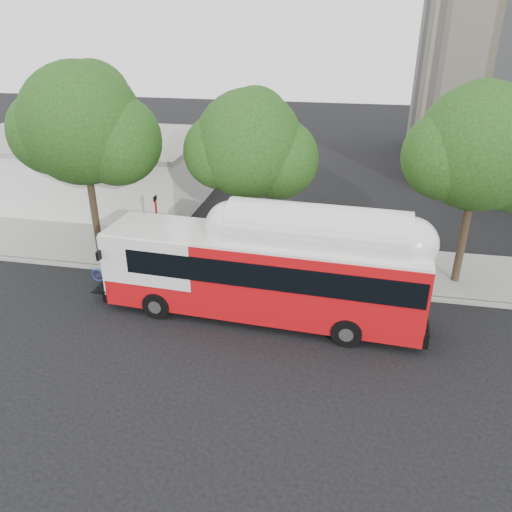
{
  "coord_description": "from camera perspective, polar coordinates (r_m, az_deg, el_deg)",
  "views": [
    {
      "loc": [
        3.75,
        -16.46,
        11.43
      ],
      "look_at": [
        -0.07,
        3.0,
        1.89
      ],
      "focal_mm": 35.0,
      "sensor_mm": 36.0,
      "label": 1
    }
  ],
  "objects": [
    {
      "name": "transit_bus",
      "position": [
        20.34,
        0.95,
        -2.18
      ],
      "size": [
        14.02,
        3.62,
        4.11
      ],
      "rotation": [
        0.0,
        0.0,
        -0.06
      ],
      "color": "red",
      "rests_on": "ground"
    },
    {
      "name": "sidewalk",
      "position": [
        25.88,
        1.64,
        -0.33
      ],
      "size": [
        60.0,
        5.0,
        0.15
      ],
      "primitive_type": "cube",
      "color": "gray",
      "rests_on": "ground"
    },
    {
      "name": "street_tree_left",
      "position": [
        25.66,
        -18.25,
        13.63
      ],
      "size": [
        6.67,
        5.8,
        9.74
      ],
      "color": "#2D2116",
      "rests_on": "ground"
    },
    {
      "name": "curb_strip",
      "position": [
        23.61,
        0.58,
        -3.05
      ],
      "size": [
        60.0,
        0.3,
        0.15
      ],
      "primitive_type": "cube",
      "color": "gray",
      "rests_on": "ground"
    },
    {
      "name": "low_commercial_bldg",
      "position": [
        36.45,
        -18.75,
        9.61
      ],
      "size": [
        16.2,
        10.2,
        4.25
      ],
      "color": "silver",
      "rests_on": "ground"
    },
    {
      "name": "ground",
      "position": [
        20.38,
        -1.45,
        -8.41
      ],
      "size": [
        120.0,
        120.0,
        0.0
      ],
      "primitive_type": "plane",
      "color": "black",
      "rests_on": "ground"
    },
    {
      "name": "signal_pole",
      "position": [
        24.66,
        -11.12,
        2.63
      ],
      "size": [
        0.11,
        0.36,
        3.84
      ],
      "color": "#AF1912",
      "rests_on": "ground"
    },
    {
      "name": "street_tree_mid",
      "position": [
        23.58,
        0.18,
        12.16
      ],
      "size": [
        5.75,
        5.0,
        8.62
      ],
      "color": "#2D2116",
      "rests_on": "ground"
    },
    {
      "name": "street_tree_right",
      "position": [
        23.6,
        25.21,
        10.64
      ],
      "size": [
        6.21,
        5.4,
        9.18
      ],
      "color": "#2D2116",
      "rests_on": "ground"
    },
    {
      "name": "red_curb_segment",
      "position": [
        24.26,
        -6.41,
        -2.36
      ],
      "size": [
        10.0,
        0.32,
        0.16
      ],
      "primitive_type": "cube",
      "color": "#A02111",
      "rests_on": "ground"
    }
  ]
}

